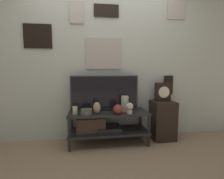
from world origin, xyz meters
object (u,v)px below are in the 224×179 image
object	(u,v)px
vase_round_glass	(118,109)
vase_wide_bowl	(86,112)
mantel_clock	(163,92)
decorative_bust	(130,108)
vase_urn_stoneware	(97,108)
vase_tall_ceramic	(125,104)
candle_jar	(75,110)
television	(105,93)

from	to	relation	value
vase_round_glass	vase_wide_bowl	bearing A→B (deg)	176.64
vase_wide_bowl	mantel_clock	distance (m)	1.30
vase_wide_bowl	decorative_bust	distance (m)	0.64
vase_urn_stoneware	vase_tall_ceramic	size ratio (longest dim) A/B	0.73
mantel_clock	vase_tall_ceramic	bearing A→B (deg)	-170.70
vase_urn_stoneware	mantel_clock	xyz separation A→B (m)	(1.11, 0.19, 0.20)
candle_jar	vase_round_glass	bearing A→B (deg)	-7.95
mantel_clock	vase_wide_bowl	bearing A→B (deg)	-170.11
vase_tall_ceramic	television	bearing A→B (deg)	159.22
vase_wide_bowl	vase_tall_ceramic	bearing A→B (deg)	10.56
decorative_bust	mantel_clock	distance (m)	0.70
vase_wide_bowl	vase_tall_ceramic	world-z (taller)	vase_tall_ceramic
vase_round_glass	vase_urn_stoneware	world-z (taller)	vase_urn_stoneware
television	vase_wide_bowl	size ratio (longest dim) A/B	6.42
candle_jar	decorative_bust	distance (m)	0.81
television	vase_round_glass	distance (m)	0.37
vase_round_glass	vase_tall_ceramic	distance (m)	0.20
vase_wide_bowl	vase_tall_ceramic	size ratio (longest dim) A/B	0.69
television	vase_urn_stoneware	bearing A→B (deg)	-125.65
vase_wide_bowl	decorative_bust	bearing A→B (deg)	-3.48
vase_round_glass	candle_jar	distance (m)	0.63
vase_round_glass	mantel_clock	distance (m)	0.86
vase_tall_ceramic	candle_jar	world-z (taller)	vase_tall_ceramic
vase_round_glass	vase_tall_ceramic	bearing A→B (deg)	45.96
candle_jar	vase_tall_ceramic	bearing A→B (deg)	3.79
vase_wide_bowl	candle_jar	bearing A→B (deg)	159.89
vase_wide_bowl	television	bearing A→B (deg)	37.65
candle_jar	mantel_clock	world-z (taller)	mantel_clock
television	vase_round_glass	world-z (taller)	television
vase_urn_stoneware	mantel_clock	bearing A→B (deg)	9.58
decorative_bust	television	bearing A→B (deg)	142.46
television	vase_urn_stoneware	xyz separation A→B (m)	(-0.14, -0.19, -0.20)
vase_wide_bowl	vase_round_glass	bearing A→B (deg)	-3.36
vase_tall_ceramic	decorative_bust	distance (m)	0.16
television	candle_jar	world-z (taller)	television
vase_round_glass	mantel_clock	size ratio (longest dim) A/B	0.48
television	vase_urn_stoneware	size ratio (longest dim) A/B	6.06
television	candle_jar	xyz separation A→B (m)	(-0.46, -0.16, -0.23)
vase_tall_ceramic	vase_wide_bowl	bearing A→B (deg)	-169.44
vase_wide_bowl	vase_tall_ceramic	xyz separation A→B (m)	(0.59, 0.11, 0.08)
vase_urn_stoneware	mantel_clock	distance (m)	1.14
vase_round_glass	candle_jar	bearing A→B (deg)	172.05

